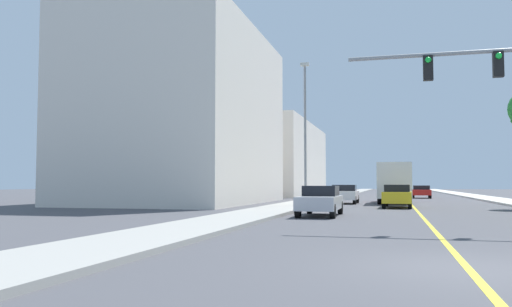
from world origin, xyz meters
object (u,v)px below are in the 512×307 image
object	(u,v)px
car_yellow	(397,196)
delivery_truck	(394,182)
car_white	(344,194)
street_lamp	(305,127)
car_red	(421,191)
car_silver	(320,200)

from	to	relation	value
car_yellow	delivery_truck	world-z (taller)	delivery_truck
car_yellow	car_white	distance (m)	7.02
car_yellow	street_lamp	bearing A→B (deg)	-168.27
car_red	car_yellow	distance (m)	22.89
street_lamp	car_silver	size ratio (longest dim) A/B	2.08
street_lamp	car_white	distance (m)	8.38
car_yellow	car_white	world-z (taller)	car_yellow
street_lamp	car_red	xyz separation A→B (m)	(8.28, 23.72, -4.49)
car_red	car_silver	distance (m)	32.85
street_lamp	car_yellow	xyz separation A→B (m)	(5.68, 0.98, -4.42)
delivery_truck	street_lamp	bearing A→B (deg)	-123.83
car_white	car_silver	size ratio (longest dim) A/B	0.89
car_red	delivery_truck	xyz separation A→B (m)	(-2.81, -15.37, 0.93)
street_lamp	car_yellow	bearing A→B (deg)	9.76
car_yellow	delivery_truck	distance (m)	7.43
car_red	delivery_truck	bearing A→B (deg)	-98.75
car_yellow	car_silver	world-z (taller)	car_yellow
street_lamp	car_silver	world-z (taller)	street_lamp
car_yellow	car_red	bearing A→B (deg)	85.44
car_silver	delivery_truck	world-z (taller)	delivery_truck
car_silver	delivery_truck	bearing A→B (deg)	-101.23
street_lamp	car_red	size ratio (longest dim) A/B	2.31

